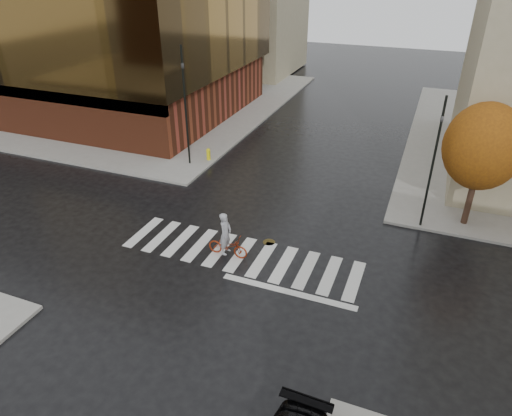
{
  "coord_description": "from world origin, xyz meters",
  "views": [
    {
      "loc": [
        7.36,
        -16.04,
        12.71
      ],
      "look_at": [
        0.32,
        1.72,
        2.0
      ],
      "focal_mm": 32.0,
      "sensor_mm": 36.0,
      "label": 1
    }
  ],
  "objects": [
    {
      "name": "cyclist",
      "position": [
        -0.57,
        0.23,
        0.77
      ],
      "size": [
        2.0,
        0.78,
        2.27
      ],
      "rotation": [
        0.0,
        0.0,
        1.57
      ],
      "color": "maroon",
      "rests_on": "ground"
    },
    {
      "name": "office_glass",
      "position": [
        -22.0,
        17.99,
        8.28
      ],
      "size": [
        27.0,
        19.0,
        16.0
      ],
      "color": "maroon",
      "rests_on": "sidewalk_nw"
    },
    {
      "name": "manhole",
      "position": [
        0.92,
        2.0,
        0.01
      ],
      "size": [
        0.82,
        0.82,
        0.01
      ],
      "primitive_type": "cylinder",
      "rotation": [
        0.0,
        0.0,
        -0.4
      ],
      "color": "#4C3F1B",
      "rests_on": "ground"
    },
    {
      "name": "traffic_light_ne",
      "position": [
        7.86,
        6.3,
        4.04
      ],
      "size": [
        0.16,
        0.19,
        6.9
      ],
      "rotation": [
        0.0,
        0.0,
        3.25
      ],
      "color": "black",
      "rests_on": "sidewalk_ne"
    },
    {
      "name": "fire_hydrant",
      "position": [
        -6.5,
        10.0,
        0.6
      ],
      "size": [
        0.29,
        0.29,
        0.82
      ],
      "color": "yellow",
      "rests_on": "sidewalk_nw"
    },
    {
      "name": "ground",
      "position": [
        0.0,
        0.0,
        0.0
      ],
      "size": [
        120.0,
        120.0,
        0.0
      ],
      "primitive_type": "plane",
      "color": "black",
      "rests_on": "ground"
    },
    {
      "name": "crosswalk",
      "position": [
        0.0,
        0.5,
        0.01
      ],
      "size": [
        12.0,
        3.0,
        0.01
      ],
      "primitive_type": "cube",
      "color": "silver",
      "rests_on": "ground"
    },
    {
      "name": "sidewalk_nw",
      "position": [
        -21.0,
        21.0,
        0.07
      ],
      "size": [
        30.0,
        30.0,
        0.15
      ],
      "primitive_type": "cube",
      "color": "gray",
      "rests_on": "ground"
    },
    {
      "name": "traffic_light_nw",
      "position": [
        -7.44,
        9.0,
        4.61
      ],
      "size": [
        0.23,
        0.21,
        7.73
      ],
      "rotation": [
        0.0,
        0.0,
        -1.27
      ],
      "color": "black",
      "rests_on": "sidewalk_nw"
    },
    {
      "name": "tree_ne_a",
      "position": [
        10.0,
        7.4,
        4.46
      ],
      "size": [
        3.8,
        3.8,
        6.5
      ],
      "color": "#302115",
      "rests_on": "sidewalk_ne"
    }
  ]
}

